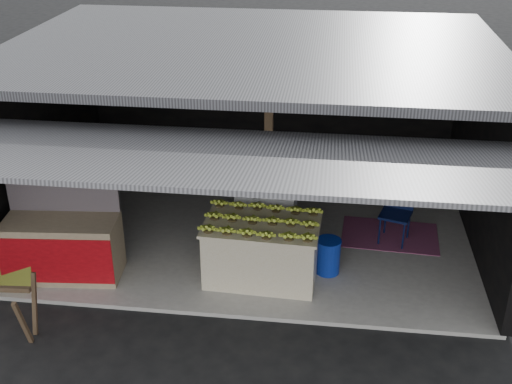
# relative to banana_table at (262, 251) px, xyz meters

# --- Properties ---
(ground) EXTENTS (80.00, 80.00, 0.00)m
(ground) POSITION_rel_banana_table_xyz_m (-0.32, -0.92, -0.50)
(ground) COLOR black
(ground) RESTS_ON ground
(concrete_slab) EXTENTS (7.00, 5.00, 0.06)m
(concrete_slab) POSITION_rel_banana_table_xyz_m (-0.32, 1.58, -0.47)
(concrete_slab) COLOR gray
(concrete_slab) RESTS_ON ground
(shophouse) EXTENTS (7.40, 7.29, 3.02)m
(shophouse) POSITION_rel_banana_table_xyz_m (-0.32, 1.90, 1.60)
(shophouse) COLOR black
(shophouse) RESTS_ON ground
(banana_table) EXTENTS (1.63, 1.05, 0.88)m
(banana_table) POSITION_rel_banana_table_xyz_m (0.00, 0.00, 0.00)
(banana_table) COLOR silver
(banana_table) RESTS_ON concrete_slab
(banana_pile) EXTENTS (1.50, 0.95, 0.17)m
(banana_pile) POSITION_rel_banana_table_xyz_m (0.00, 0.00, 0.52)
(banana_pile) COLOR yellow
(banana_pile) RESTS_ON banana_table
(white_crate) EXTENTS (0.90, 0.63, 0.98)m
(white_crate) POSITION_rel_banana_table_xyz_m (-0.04, 0.97, 0.05)
(white_crate) COLOR white
(white_crate) RESTS_ON concrete_slab
(neighbor_stall) EXTENTS (1.62, 0.84, 1.62)m
(neighbor_stall) POSITION_rel_banana_table_xyz_m (-2.78, -0.26, 0.05)
(neighbor_stall) COLOR #998466
(neighbor_stall) RESTS_ON concrete_slab
(green_signboard) EXTENTS (0.56, 0.23, 0.83)m
(green_signboard) POSITION_rel_banana_table_xyz_m (-3.38, -0.63, -0.02)
(green_signboard) COLOR black
(green_signboard) RESTS_ON concrete_slab
(sawhorse) EXTENTS (0.79, 0.73, 0.78)m
(sawhorse) POSITION_rel_banana_table_xyz_m (-3.00, -1.66, -0.01)
(sawhorse) COLOR brown
(sawhorse) RESTS_ON ground
(water_barrel) EXTENTS (0.34, 0.34, 0.50)m
(water_barrel) POSITION_rel_banana_table_xyz_m (0.93, 0.25, -0.19)
(water_barrel) COLOR #0E299C
(water_barrel) RESTS_ON concrete_slab
(plastic_chair) EXTENTS (0.56, 0.56, 0.95)m
(plastic_chair) POSITION_rel_banana_table_xyz_m (1.95, 1.34, 0.12)
(plastic_chair) COLOR #091136
(plastic_chair) RESTS_ON concrete_slab
(magenta_rug) EXTENTS (1.56, 1.09, 0.01)m
(magenta_rug) POSITION_rel_banana_table_xyz_m (1.89, 1.42, -0.43)
(magenta_rug) COLOR #7E1C5B
(magenta_rug) RESTS_ON concrete_slab
(picture_frames) EXTENTS (1.62, 0.04, 0.46)m
(picture_frames) POSITION_rel_banana_table_xyz_m (-0.48, 3.98, 1.43)
(picture_frames) COLOR black
(picture_frames) RESTS_ON shophouse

